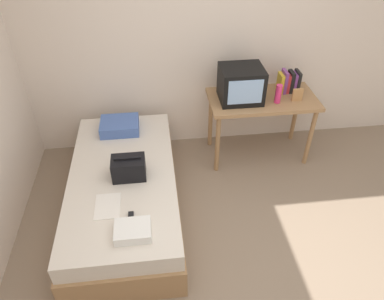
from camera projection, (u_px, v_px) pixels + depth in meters
The scene contains 13 objects.
ground_plane at pixel (235, 273), 3.07m from camera, with size 8.00×8.00×0.00m, color #84705B.
wall_back at pixel (204, 37), 3.82m from camera, with size 5.20×0.10×2.60m, color beige.
bed at pixel (125, 193), 3.48m from camera, with size 1.00×2.00×0.49m.
desk at pixel (262, 106), 3.94m from camera, with size 1.16×0.60×0.76m.
tv at pixel (241, 84), 3.74m from camera, with size 0.44×0.39×0.36m.
water_bottle at pixel (278, 94), 3.74m from camera, with size 0.07×0.07×0.20m, color #E53372.
book_row at pixel (289, 82), 3.92m from camera, with size 0.22×0.15×0.25m.
picture_frame at pixel (298, 95), 3.79m from camera, with size 0.11×0.02×0.14m, color #B27F4C.
pillow at pixel (120, 126), 3.84m from camera, with size 0.40×0.32×0.11m, color #4766AD.
handbag at pixel (129, 168), 3.24m from camera, with size 0.30×0.20×0.22m.
magazine at pixel (108, 206), 3.01m from camera, with size 0.21×0.29×0.01m, color white.
remote_dark at pixel (131, 219), 2.88m from camera, with size 0.04×0.16×0.02m, color black.
folded_towel at pixel (133, 231), 2.76m from camera, with size 0.28×0.22×0.08m, color white.
Camera 1 is at (-0.57, -1.71, 2.72)m, focal length 33.74 mm.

